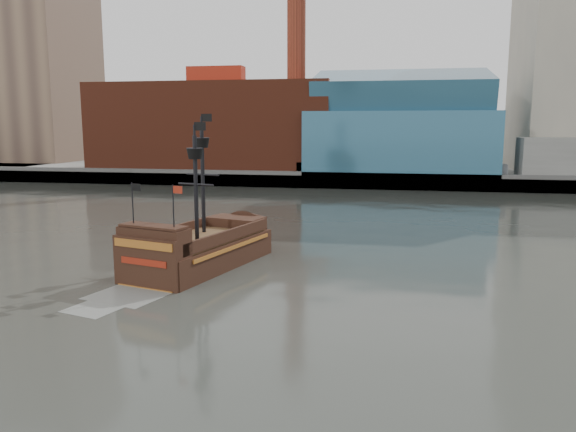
# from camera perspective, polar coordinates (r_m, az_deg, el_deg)

# --- Properties ---
(ground) EXTENTS (400.00, 400.00, 0.00)m
(ground) POSITION_cam_1_polar(r_m,az_deg,el_deg) (28.62, -9.57, -11.19)
(ground) COLOR #2C2F29
(ground) RESTS_ON ground
(promenade_far) EXTENTS (220.00, 60.00, 2.00)m
(promenade_far) POSITION_cam_1_polar(r_m,az_deg,el_deg) (117.80, 6.21, 4.87)
(promenade_far) COLOR slate
(promenade_far) RESTS_ON ground
(seawall) EXTENTS (220.00, 1.00, 2.60)m
(seawall) POSITION_cam_1_polar(r_m,az_deg,el_deg) (88.52, 4.63, 3.64)
(seawall) COLOR #4C4C49
(seawall) RESTS_ON ground
(skyline) EXTENTS (149.00, 45.00, 62.00)m
(skyline) POSITION_cam_1_polar(r_m,az_deg,el_deg) (110.69, 8.91, 16.75)
(skyline) COLOR brown
(skyline) RESTS_ON promenade_far
(pirate_ship) EXTENTS (8.37, 16.00, 11.48)m
(pirate_ship) POSITION_cam_1_polar(r_m,az_deg,el_deg) (39.99, -8.97, -3.71)
(pirate_ship) COLOR black
(pirate_ship) RESTS_ON ground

